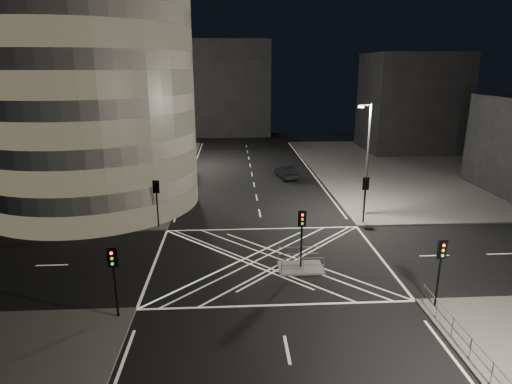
{
  "coord_description": "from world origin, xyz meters",
  "views": [
    {
      "loc": [
        -2.52,
        -27.52,
        13.13
      ],
      "look_at": [
        -0.53,
        6.85,
        3.0
      ],
      "focal_mm": 30.0,
      "sensor_mm": 36.0,
      "label": 1
    }
  ],
  "objects": [
    {
      "name": "ground",
      "position": [
        0.0,
        0.0,
        0.0
      ],
      "size": [
        120.0,
        120.0,
        0.0
      ],
      "primitive_type": "plane",
      "color": "black",
      "rests_on": "ground"
    },
    {
      "name": "sidewalk_far_left",
      "position": [
        -29.0,
        27.0,
        0.07
      ],
      "size": [
        42.0,
        42.0,
        0.15
      ],
      "primitive_type": "cube",
      "color": "#4F4C4A",
      "rests_on": "ground"
    },
    {
      "name": "sidewalk_far_right",
      "position": [
        29.0,
        27.0,
        0.07
      ],
      "size": [
        42.0,
        42.0,
        0.15
      ],
      "primitive_type": "cube",
      "color": "#4F4C4A",
      "rests_on": "ground"
    },
    {
      "name": "central_island",
      "position": [
        2.0,
        -1.5,
        0.07
      ],
      "size": [
        3.0,
        2.0,
        0.15
      ],
      "primitive_type": "cube",
      "color": "slate",
      "rests_on": "ground"
    },
    {
      "name": "office_tower_curved",
      "position": [
        -20.74,
        18.74,
        12.65
      ],
      "size": [
        30.0,
        29.0,
        27.2
      ],
      "color": "gray",
      "rests_on": "sidewalk_far_left"
    },
    {
      "name": "office_block_rear",
      "position": [
        -22.0,
        42.0,
        11.15
      ],
      "size": [
        24.0,
        16.0,
        22.0
      ],
      "primitive_type": "cube",
      "color": "gray",
      "rests_on": "sidewalk_far_left"
    },
    {
      "name": "building_right_far",
      "position": [
        26.0,
        40.0,
        7.65
      ],
      "size": [
        14.0,
        12.0,
        15.0
      ],
      "primitive_type": "cube",
      "color": "black",
      "rests_on": "sidewalk_far_right"
    },
    {
      "name": "building_far_end",
      "position": [
        -4.0,
        58.0,
        9.0
      ],
      "size": [
        18.0,
        8.0,
        18.0
      ],
      "primitive_type": "cube",
      "color": "black",
      "rests_on": "ground"
    },
    {
      "name": "tree_a",
      "position": [
        -10.5,
        9.0,
        4.0
      ],
      "size": [
        3.81,
        3.81,
        6.06
      ],
      "color": "black",
      "rests_on": "sidewalk_far_left"
    },
    {
      "name": "tree_b",
      "position": [
        -10.5,
        15.0,
        4.39
      ],
      "size": [
        3.95,
        3.95,
        6.53
      ],
      "color": "black",
      "rests_on": "sidewalk_far_left"
    },
    {
      "name": "tree_c",
      "position": [
        -10.5,
        21.0,
        4.85
      ],
      "size": [
        4.49,
        4.49,
        7.29
      ],
      "color": "black",
      "rests_on": "sidewalk_far_left"
    },
    {
      "name": "tree_d",
      "position": [
        -10.5,
        27.0,
        5.18
      ],
      "size": [
        5.71,
        5.71,
        8.32
      ],
      "color": "black",
      "rests_on": "sidewalk_far_left"
    },
    {
      "name": "tree_e",
      "position": [
        -10.5,
        33.0,
        4.73
      ],
      "size": [
        3.94,
        3.94,
        6.86
      ],
      "color": "black",
      "rests_on": "sidewalk_far_left"
    },
    {
      "name": "traffic_signal_fl",
      "position": [
        -8.8,
        6.8,
        2.91
      ],
      "size": [
        0.55,
        0.22,
        4.0
      ],
      "color": "black",
      "rests_on": "sidewalk_far_left"
    },
    {
      "name": "traffic_signal_nl",
      "position": [
        -8.8,
        -6.8,
        2.91
      ],
      "size": [
        0.55,
        0.22,
        4.0
      ],
      "color": "black",
      "rests_on": "sidewalk_near_left"
    },
    {
      "name": "traffic_signal_fr",
      "position": [
        8.8,
        6.8,
        2.91
      ],
      "size": [
        0.55,
        0.22,
        4.0
      ],
      "color": "black",
      "rests_on": "sidewalk_far_right"
    },
    {
      "name": "traffic_signal_nr",
      "position": [
        8.8,
        -6.8,
        2.91
      ],
      "size": [
        0.55,
        0.22,
        4.0
      ],
      "color": "black",
      "rests_on": "sidewalk_near_right"
    },
    {
      "name": "traffic_signal_island",
      "position": [
        2.0,
        -1.5,
        2.91
      ],
      "size": [
        0.55,
        0.22,
        4.0
      ],
      "color": "black",
      "rests_on": "central_island"
    },
    {
      "name": "street_lamp_left_near",
      "position": [
        -9.44,
        12.0,
        5.54
      ],
      "size": [
        1.25,
        0.25,
        10.0
      ],
      "color": "slate",
      "rests_on": "sidewalk_far_left"
    },
    {
      "name": "street_lamp_left_far",
      "position": [
        -9.44,
        30.0,
        5.54
      ],
      "size": [
        1.25,
        0.25,
        10.0
      ],
      "color": "slate",
      "rests_on": "sidewalk_far_left"
    },
    {
      "name": "street_lamp_right_far",
      "position": [
        9.44,
        9.0,
        5.54
      ],
      "size": [
        1.25,
        0.25,
        10.0
      ],
      "color": "slate",
      "rests_on": "sidewalk_far_right"
    },
    {
      "name": "railing_near_right",
      "position": [
        8.3,
        -12.15,
        0.7
      ],
      "size": [
        0.06,
        11.7,
        1.1
      ],
      "primitive_type": "cube",
      "color": "slate",
      "rests_on": "sidewalk_near_right"
    },
    {
      "name": "railing_island_south",
      "position": [
        2.0,
        -2.4,
        0.7
      ],
      "size": [
        2.8,
        0.06,
        1.1
      ],
      "primitive_type": "cube",
      "color": "slate",
      "rests_on": "central_island"
    },
    {
      "name": "railing_island_north",
      "position": [
        2.0,
        -0.6,
        0.7
      ],
      "size": [
        2.8,
        0.06,
        1.1
      ],
      "primitive_type": "cube",
      "color": "slate",
      "rests_on": "central_island"
    },
    {
      "name": "sedan",
      "position": [
        4.07,
        22.84,
        0.75
      ],
      "size": [
        2.5,
        4.8,
        1.5
      ],
      "primitive_type": "imported",
      "rotation": [
        0.0,
        0.0,
        3.35
      ],
      "color": "black",
      "rests_on": "ground"
    }
  ]
}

